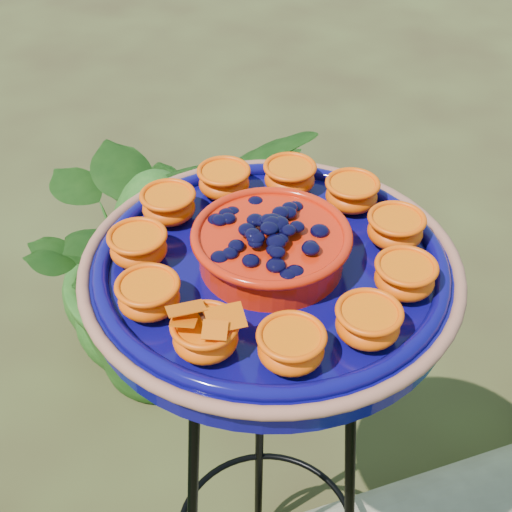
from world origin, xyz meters
name	(u,v)px	position (x,y,z in m)	size (l,w,h in m)	color
tripod_stand	(268,453)	(-0.10, -0.03, 0.57)	(0.44, 0.44, 0.94)	black
feeder_dish	(271,264)	(-0.10, -0.03, 0.98)	(0.62, 0.62, 0.11)	#0A0753
shrub_back_left	(161,249)	(-0.58, 0.59, 0.40)	(0.72, 0.63, 0.80)	#1A4813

